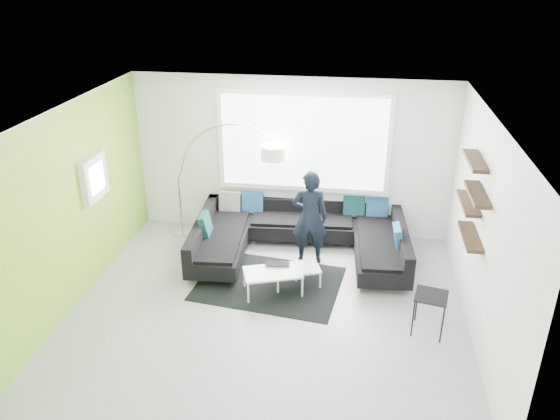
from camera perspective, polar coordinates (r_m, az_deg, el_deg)
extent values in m
plane|color=gray|center=(7.91, -1.23, -10.19)|extent=(5.50, 5.50, 0.00)
cube|color=white|center=(9.49, 1.24, 5.49)|extent=(5.50, 0.04, 2.80)
cube|color=white|center=(5.12, -6.22, -13.14)|extent=(5.50, 0.04, 2.80)
cube|color=white|center=(8.10, -20.87, 0.31)|extent=(0.04, 5.00, 2.80)
cube|color=white|center=(7.29, 20.50, -2.35)|extent=(0.04, 5.00, 2.80)
cube|color=white|center=(6.71, -1.45, 9.81)|extent=(5.50, 5.00, 0.04)
cube|color=#7FB72D|center=(8.10, -20.81, 0.31)|extent=(0.01, 5.00, 2.80)
cube|color=white|center=(9.33, 2.46, 7.09)|extent=(2.96, 0.06, 1.68)
cube|color=white|center=(8.48, -18.80, 3.18)|extent=(0.12, 0.66, 0.66)
cube|color=black|center=(7.51, 19.48, 1.11)|extent=(0.20, 1.24, 0.95)
cube|color=black|center=(9.07, 2.09, -3.92)|extent=(3.56, 2.34, 0.36)
cube|color=black|center=(8.92, 2.12, -2.13)|extent=(3.56, 2.34, 0.27)
cube|color=navy|center=(8.90, 2.13, -1.82)|extent=(3.08, 0.38, 0.38)
cube|color=black|center=(8.44, -1.14, -7.66)|extent=(2.31, 1.81, 0.01)
cube|color=silver|center=(8.24, 0.51, -7.13)|extent=(1.23, 0.95, 0.35)
cube|color=black|center=(7.57, 15.32, -10.37)|extent=(0.49, 0.49, 0.57)
imported|color=black|center=(8.69, 3.12, -0.78)|extent=(0.64, 0.47, 1.58)
imported|color=black|center=(8.16, -0.28, -5.89)|extent=(0.42, 0.32, 0.03)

